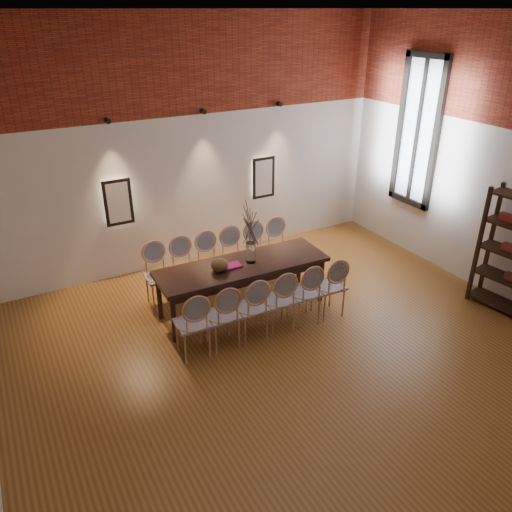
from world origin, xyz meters
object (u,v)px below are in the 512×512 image
chair_near_c (251,307)px  chair_far_b (186,271)px  bowl (220,265)px  chair_near_f (328,286)px  vase (251,253)px  chair_near_b (222,315)px  chair_near_a (192,323)px  chair_far_f (281,249)px  chair_far_d (236,259)px  chair_near_d (278,300)px  chair_near_e (304,292)px  book (232,266)px  chair_far_a (160,277)px  chair_far_c (211,265)px  dining_table (243,287)px  chair_far_e (259,254)px

chair_near_c → chair_far_b: (-0.37, 1.37, 0.00)m
chair_near_c → bowl: size_ratio=3.92×
chair_near_f → vase: vase is taller
chair_near_b → chair_near_c: 0.41m
chair_near_a → chair_far_f: bearing=33.3°
chair_far_d → chair_far_f: (0.82, -0.03, 0.00)m
chair_near_a → chair_far_d: bearing=47.6°
chair_near_d → chair_near_e: 0.41m
book → bowl: bearing=-171.9°
chair_far_f → chair_near_a: bearing=33.3°
chair_near_a → chair_far_b: (0.46, 1.34, 0.00)m
chair_far_a → chair_far_c: (0.82, -0.03, 0.00)m
chair_near_b → chair_far_a: 1.42m
dining_table → book: bearing=-175.0°
dining_table → bowl: (-0.37, -0.04, 0.46)m
chair_near_f → chair_far_e: bearing=106.9°
chair_far_f → chair_near_b: bearing=39.4°
chair_near_a → chair_near_f: bearing=-0.0°
chair_far_a → chair_far_b: size_ratio=1.00×
dining_table → chair_near_f: chair_near_f is taller
chair_far_a → chair_far_e: size_ratio=1.00×
dining_table → chair_far_a: chair_far_a is taller
chair_near_b → chair_near_f: 1.65m
chair_near_e → bowl: (-0.97, 0.66, 0.37)m
chair_near_a → chair_near_f: same height
chair_far_d → chair_near_b: bearing=58.7°
chair_near_a → book: (0.88, 0.63, 0.30)m
chair_far_e → book: chair_far_e is taller
chair_far_a → chair_far_c: bearing=-180.0°
chair_far_f → vase: vase is taller
vase → chair_far_a: bearing=147.9°
bowl → chair_far_f: bearing=25.5°
chair_far_e → vase: vase is taller
chair_near_e → chair_near_c: bearing=-180.0°
chair_near_f → book: size_ratio=3.62×
chair_near_d → chair_far_e: size_ratio=1.00×
dining_table → chair_far_a: bearing=146.7°
chair_near_b → book: 0.85m
chair_near_b → vase: size_ratio=3.13×
chair_near_a → chair_far_f: (2.10, 1.28, 0.00)m
chair_far_f → book: bearing=29.9°
chair_near_a → chair_far_f: 2.46m
chair_near_b → chair_far_b: 1.35m
chair_far_d → chair_far_a: bearing=0.0°
chair_near_c → chair_far_d: bearing=73.1°
chair_near_b → chair_near_c: bearing=0.0°
chair_far_c → chair_far_b: bearing=0.0°
chair_near_e → chair_far_d: same height
chair_near_a → chair_near_d: size_ratio=1.00×
chair_near_b → chair_far_a: size_ratio=1.00×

